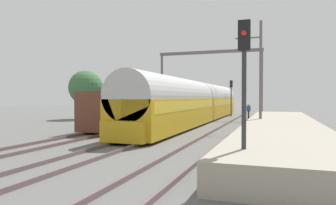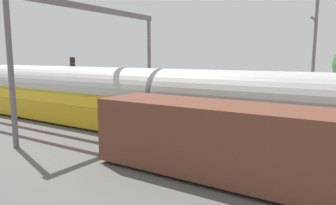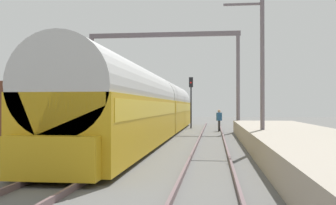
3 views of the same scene
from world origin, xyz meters
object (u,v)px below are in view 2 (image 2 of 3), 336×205
object	(u,v)px
freight_car	(257,145)
person_crossing	(131,102)
railway_signal_far	(73,78)
passenger_train	(163,104)
catenary_gantry	(96,42)

from	to	relation	value
freight_car	person_crossing	size ratio (longest dim) A/B	7.51
freight_car	railway_signal_far	bearing A→B (deg)	70.66
passenger_train	freight_car	world-z (taller)	passenger_train
person_crossing	catenary_gantry	xyz separation A→B (m)	(-4.39, -0.79, 4.57)
freight_car	catenary_gantry	distance (m)	13.10
passenger_train	freight_car	size ratio (longest dim) A/B	2.53
railway_signal_far	catenary_gantry	size ratio (longest dim) A/B	0.38
passenger_train	person_crossing	distance (m)	7.48
catenary_gantry	passenger_train	bearing A→B (deg)	-90.00
freight_car	railway_signal_far	size ratio (longest dim) A/B	2.82
person_crossing	catenary_gantry	world-z (taller)	catenary_gantry
passenger_train	catenary_gantry	size ratio (longest dim) A/B	2.72
railway_signal_far	freight_car	bearing A→B (deg)	-109.34
person_crossing	railway_signal_far	bearing A→B (deg)	-76.14
railway_signal_far	catenary_gantry	world-z (taller)	catenary_gantry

